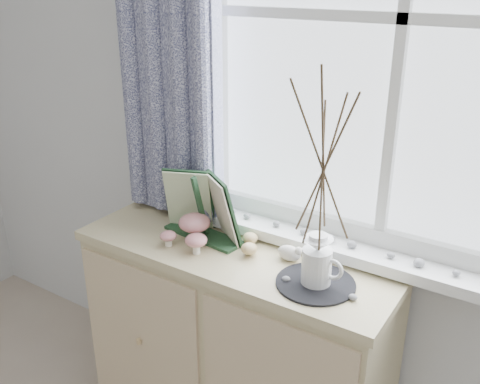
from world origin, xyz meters
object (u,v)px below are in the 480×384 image
at_px(sideboard, 236,345).
at_px(twig_pitcher, 323,162).
at_px(toadstool_cluster, 192,229).
at_px(botanical_book, 198,207).

relative_size(sideboard, twig_pitcher, 1.66).
relative_size(sideboard, toadstool_cluster, 6.29).
bearing_deg(twig_pitcher, botanical_book, 171.74).
bearing_deg(toadstool_cluster, botanical_book, 94.55).
xyz_separation_m(botanical_book, toadstool_cluster, (0.00, -0.04, -0.07)).
relative_size(sideboard, botanical_book, 3.16).
bearing_deg(twig_pitcher, toadstool_cluster, 176.70).
xyz_separation_m(sideboard, botanical_book, (-0.15, -0.01, 0.56)).
height_order(sideboard, botanical_book, botanical_book).
bearing_deg(toadstool_cluster, twig_pitcher, -0.06).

